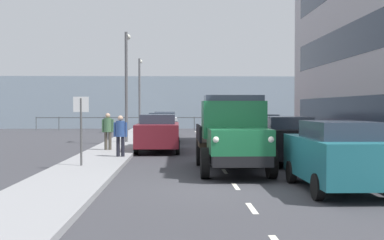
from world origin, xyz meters
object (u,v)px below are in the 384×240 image
car_teal_kerbside_near (337,155)px  lamp_post_promenade (127,76)px  pedestrian_with_bag (108,128)px  pedestrian_by_lamp (120,133)px  lamp_post_far (140,87)px  truck_vintage_green (233,135)px  car_silver_oppositeside_2 (165,123)px  car_maroon_oppositeside_0 (158,132)px  car_grey_oppositeside_1 (162,127)px  car_red_kerbside_3 (245,127)px  street_sign (81,119)px  car_black_kerbside_1 (284,139)px  car_navy_kerbside_2 (260,132)px

car_teal_kerbside_near → lamp_post_promenade: 17.00m
car_teal_kerbside_near → pedestrian_with_bag: size_ratio=2.48×
pedestrian_by_lamp → lamp_post_far: (0.74, -19.55, 2.51)m
truck_vintage_green → car_silver_oppositeside_2: size_ratio=1.42×
car_maroon_oppositeside_0 → car_grey_oppositeside_1: size_ratio=1.17×
car_red_kerbside_3 → pedestrian_by_lamp: 11.37m
street_sign → car_red_kerbside_3: bearing=-119.5°
car_grey_oppositeside_1 → lamp_post_promenade: (1.91, 1.90, 2.87)m
car_teal_kerbside_near → car_black_kerbside_1: 6.05m
car_red_kerbside_3 → car_grey_oppositeside_1: bearing=-6.5°
car_maroon_oppositeside_0 → pedestrian_with_bag: pedestrian_with_bag is taller
car_navy_kerbside_2 → car_maroon_oppositeside_0: same height
car_maroon_oppositeside_0 → pedestrian_with_bag: (2.21, 0.75, 0.21)m
car_red_kerbside_3 → lamp_post_far: 12.39m
car_black_kerbside_1 → pedestrian_by_lamp: bearing=-9.9°
pedestrian_by_lamp → street_sign: bearing=71.8°
truck_vintage_green → lamp_post_promenade: lamp_post_promenade is taller
car_red_kerbside_3 → car_maroon_oppositeside_0: 7.57m
car_navy_kerbside_2 → lamp_post_far: bearing=-65.8°
lamp_post_promenade → lamp_post_far: size_ratio=1.06×
car_maroon_oppositeside_0 → car_grey_oppositeside_1: same height
truck_vintage_green → street_sign: (4.90, -0.77, 0.50)m
car_red_kerbside_3 → lamp_post_promenade: bearing=11.4°
car_silver_oppositeside_2 → pedestrian_by_lamp: bearing=85.4°
truck_vintage_green → street_sign: size_ratio=2.51×
car_teal_kerbside_near → car_maroon_oppositeside_0: 11.88m
car_red_kerbside_3 → car_silver_oppositeside_2: size_ratio=1.08×
truck_vintage_green → car_navy_kerbside_2: bearing=-105.3°
car_black_kerbside_1 → pedestrian_by_lamp: size_ratio=2.79×
car_red_kerbside_3 → car_grey_oppositeside_1: same height
car_red_kerbside_3 → street_sign: size_ratio=1.90×
truck_vintage_green → lamp_post_promenade: bearing=-69.0°
car_navy_kerbside_2 → car_red_kerbside_3: bearing=-90.0°
pedestrian_with_bag → lamp_post_far: bearing=-90.6°
car_black_kerbside_1 → lamp_post_promenade: 11.83m
car_navy_kerbside_2 → pedestrian_by_lamp: size_ratio=2.54×
truck_vintage_green → car_teal_kerbside_near: size_ratio=1.39×
car_teal_kerbside_near → car_navy_kerbside_2: (-0.00, -11.40, -0.00)m
car_grey_oppositeside_1 → pedestrian_with_bag: size_ratio=2.40×
car_maroon_oppositeside_0 → street_sign: size_ratio=2.04×
street_sign → car_teal_kerbside_near: bearing=149.1°
truck_vintage_green → car_maroon_oppositeside_0: 7.86m
pedestrian_by_lamp → lamp_post_promenade: lamp_post_promenade is taller
pedestrian_by_lamp → lamp_post_promenade: (0.60, -8.24, 2.69)m
car_black_kerbside_1 → pedestrian_with_bag: pedestrian_with_bag is taller
truck_vintage_green → car_maroon_oppositeside_0: size_ratio=1.23×
car_red_kerbside_3 → pedestrian_with_bag: bearing=43.2°
car_grey_oppositeside_1 → car_silver_oppositeside_2: 6.21m
car_grey_oppositeside_1 → street_sign: street_sign is taller
car_maroon_oppositeside_0 → pedestrian_with_bag: bearing=18.7°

